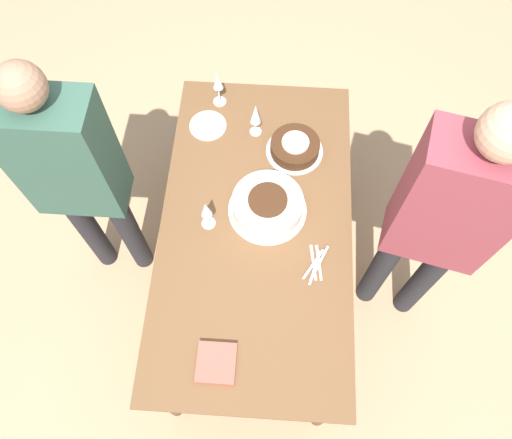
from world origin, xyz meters
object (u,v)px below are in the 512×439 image
cake_front_chocolate (295,147)px  wine_glass_far (256,115)px  wine_glass_near (218,83)px  person_cutting (443,219)px  person_watching (74,174)px  cake_center_white (268,205)px  wine_glass_extra (206,210)px

cake_front_chocolate → wine_glass_far: (0.11, 0.20, 0.10)m
wine_glass_near → person_cutting: bearing=-128.2°
wine_glass_near → person_cutting: person_cutting is taller
cake_front_chocolate → person_watching: 1.04m
cake_center_white → person_cutting: bearing=-102.3°
cake_front_chocolate → wine_glass_near: 0.51m
cake_center_white → wine_glass_extra: 0.29m
cake_center_white → person_watching: 0.86m
person_cutting → person_watching: size_ratio=1.06×
wine_glass_near → wine_glass_far: bearing=-132.0°
cake_front_chocolate → wine_glass_far: 0.25m
wine_glass_extra → person_watching: person_watching is taller
cake_center_white → person_cutting: (-0.15, -0.71, 0.25)m
cake_center_white → wine_glass_extra: size_ratio=1.92×
wine_glass_near → wine_glass_far: (-0.18, -0.20, -0.01)m
cake_front_chocolate → wine_glass_near: bearing=54.6°
cake_front_chocolate → wine_glass_far: bearing=62.3°
cake_center_white → wine_glass_near: bearing=24.5°
wine_glass_near → wine_glass_far: 0.27m
cake_front_chocolate → person_cutting: bearing=-130.0°
person_cutting → person_watching: (0.15, 1.55, -0.06)m
wine_glass_near → wine_glass_far: size_ratio=1.02×
cake_front_chocolate → person_cutting: size_ratio=0.17×
person_cutting → person_watching: bearing=7.6°
wine_glass_near → person_watching: size_ratio=0.13×
person_cutting → cake_center_white: bearing=0.9°
wine_glass_extra → cake_center_white: bearing=-71.8°
cake_front_chocolate → wine_glass_extra: (-0.43, 0.39, 0.10)m
wine_glass_extra → person_cutting: person_cutting is taller
wine_glass_near → person_cutting: 1.27m
wine_glass_extra → person_watching: (0.09, 0.57, 0.11)m
person_watching → cake_front_chocolate: bearing=19.7°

